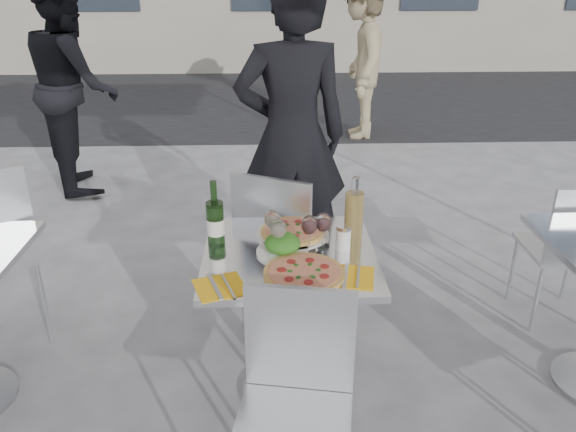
{
  "coord_description": "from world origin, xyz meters",
  "views": [
    {
      "loc": [
        -0.08,
        -2.08,
        1.86
      ],
      "look_at": [
        0.0,
        0.15,
        0.85
      ],
      "focal_mm": 35.0,
      "sensor_mm": 36.0,
      "label": 1
    }
  ],
  "objects_px": {
    "chair_near": "(296,391)",
    "side_chair_rfar": "(571,243)",
    "chair_far": "(280,239)",
    "wineglass_red_a": "(309,226)",
    "salad_plate": "(283,245)",
    "sugar_shaker": "(343,238)",
    "pizza_far": "(293,232)",
    "wine_bottle": "(215,221)",
    "pizza_near": "(304,273)",
    "pedestrian_b": "(361,58)",
    "wineglass_white_a": "(278,230)",
    "wineglass_white_b": "(272,221)",
    "main_table": "(289,295)",
    "wineglass_red_b": "(323,224)",
    "carafe": "(354,215)",
    "pedestrian_a": "(74,85)",
    "napkin_right": "(350,276)",
    "woman_diner": "(291,138)",
    "napkin_left": "(220,287)"
  },
  "relations": [
    {
      "from": "chair_near",
      "to": "side_chair_rfar",
      "type": "height_order",
      "value": "chair_near"
    },
    {
      "from": "chair_far",
      "to": "wineglass_red_a",
      "type": "height_order",
      "value": "chair_far"
    },
    {
      "from": "chair_far",
      "to": "salad_plate",
      "type": "relative_size",
      "value": 4.22
    },
    {
      "from": "chair_near",
      "to": "sugar_shaker",
      "type": "xyz_separation_m",
      "value": [
        0.23,
        0.59,
        0.29
      ]
    },
    {
      "from": "salad_plate",
      "to": "pizza_far",
      "type": "bearing_deg",
      "value": 73.21
    },
    {
      "from": "side_chair_rfar",
      "to": "wine_bottle",
      "type": "xyz_separation_m",
      "value": [
        -1.83,
        -0.43,
        0.36
      ]
    },
    {
      "from": "pizza_near",
      "to": "wineglass_red_a",
      "type": "height_order",
      "value": "wineglass_red_a"
    },
    {
      "from": "side_chair_rfar",
      "to": "pedestrian_b",
      "type": "distance_m",
      "value": 3.86
    },
    {
      "from": "pedestrian_b",
      "to": "chair_near",
      "type": "bearing_deg",
      "value": -7.72
    },
    {
      "from": "pizza_near",
      "to": "salad_plate",
      "type": "distance_m",
      "value": 0.21
    },
    {
      "from": "wineglass_red_a",
      "to": "wineglass_white_a",
      "type": "bearing_deg",
      "value": -165.54
    },
    {
      "from": "side_chair_rfar",
      "to": "pedestrian_b",
      "type": "height_order",
      "value": "pedestrian_b"
    },
    {
      "from": "chair_near",
      "to": "wineglass_white_b",
      "type": "distance_m",
      "value": 0.74
    },
    {
      "from": "main_table",
      "to": "wineglass_white_b",
      "type": "relative_size",
      "value": 4.76
    },
    {
      "from": "chair_near",
      "to": "wineglass_white_a",
      "type": "relative_size",
      "value": 5.47
    },
    {
      "from": "wineglass_white_a",
      "to": "side_chair_rfar",
      "type": "bearing_deg",
      "value": 18.42
    },
    {
      "from": "wine_bottle",
      "to": "wineglass_red_b",
      "type": "height_order",
      "value": "wine_bottle"
    },
    {
      "from": "side_chair_rfar",
      "to": "pizza_far",
      "type": "relative_size",
      "value": 2.64
    },
    {
      "from": "pedestrian_b",
      "to": "carafe",
      "type": "relative_size",
      "value": 6.17
    },
    {
      "from": "chair_near",
      "to": "salad_plate",
      "type": "xyz_separation_m",
      "value": [
        -0.03,
        0.57,
        0.28
      ]
    },
    {
      "from": "pizza_near",
      "to": "carafe",
      "type": "xyz_separation_m",
      "value": [
        0.23,
        0.31,
        0.11
      ]
    },
    {
      "from": "main_table",
      "to": "wineglass_red_a",
      "type": "bearing_deg",
      "value": 15.93
    },
    {
      "from": "main_table",
      "to": "pedestrian_a",
      "type": "bearing_deg",
      "value": 121.77
    },
    {
      "from": "carafe",
      "to": "napkin_right",
      "type": "bearing_deg",
      "value": -99.46
    },
    {
      "from": "pedestrian_a",
      "to": "sugar_shaker",
      "type": "bearing_deg",
      "value": -166.27
    },
    {
      "from": "salad_plate",
      "to": "pedestrian_b",
      "type": "bearing_deg",
      "value": 77.04
    },
    {
      "from": "sugar_shaker",
      "to": "napkin_right",
      "type": "height_order",
      "value": "sugar_shaker"
    },
    {
      "from": "side_chair_rfar",
      "to": "carafe",
      "type": "height_order",
      "value": "carafe"
    },
    {
      "from": "carafe",
      "to": "wineglass_red_b",
      "type": "bearing_deg",
      "value": -154.74
    },
    {
      "from": "woman_diner",
      "to": "pizza_near",
      "type": "bearing_deg",
      "value": 84.27
    },
    {
      "from": "pizza_far",
      "to": "wineglass_white_b",
      "type": "bearing_deg",
      "value": -140.31
    },
    {
      "from": "salad_plate",
      "to": "carafe",
      "type": "relative_size",
      "value": 0.76
    },
    {
      "from": "side_chair_rfar",
      "to": "carafe",
      "type": "xyz_separation_m",
      "value": [
        -1.23,
        -0.4,
        0.36
      ]
    },
    {
      "from": "side_chair_rfar",
      "to": "sugar_shaker",
      "type": "relative_size",
      "value": 7.98
    },
    {
      "from": "sugar_shaker",
      "to": "wineglass_white_a",
      "type": "height_order",
      "value": "wineglass_white_a"
    },
    {
      "from": "wine_bottle",
      "to": "wineglass_red_b",
      "type": "xyz_separation_m",
      "value": [
        0.46,
        -0.03,
        -0.0
      ]
    },
    {
      "from": "wineglass_red_a",
      "to": "napkin_right",
      "type": "xyz_separation_m",
      "value": [
        0.14,
        -0.24,
        -0.11
      ]
    },
    {
      "from": "wineglass_red_a",
      "to": "napkin_left",
      "type": "distance_m",
      "value": 0.47
    },
    {
      "from": "main_table",
      "to": "carafe",
      "type": "height_order",
      "value": "carafe"
    },
    {
      "from": "chair_near",
      "to": "pedestrian_a",
      "type": "distance_m",
      "value": 3.83
    },
    {
      "from": "chair_near",
      "to": "pedestrian_b",
      "type": "bearing_deg",
      "value": 88.77
    },
    {
      "from": "woman_diner",
      "to": "wineglass_red_b",
      "type": "bearing_deg",
      "value": 89.29
    },
    {
      "from": "chair_near",
      "to": "pizza_near",
      "type": "relative_size",
      "value": 2.71
    },
    {
      "from": "chair_far",
      "to": "pizza_far",
      "type": "bearing_deg",
      "value": 122.69
    },
    {
      "from": "carafe",
      "to": "wineglass_white_b",
      "type": "distance_m",
      "value": 0.35
    },
    {
      "from": "side_chair_rfar",
      "to": "napkin_left",
      "type": "distance_m",
      "value": 1.97
    },
    {
      "from": "woman_diner",
      "to": "salad_plate",
      "type": "height_order",
      "value": "woman_diner"
    },
    {
      "from": "napkin_right",
      "to": "wineglass_white_b",
      "type": "bearing_deg",
      "value": 146.85
    },
    {
      "from": "side_chair_rfar",
      "to": "carafe",
      "type": "distance_m",
      "value": 1.35
    },
    {
      "from": "carafe",
      "to": "pedestrian_a",
      "type": "bearing_deg",
      "value": 126.86
    }
  ]
}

